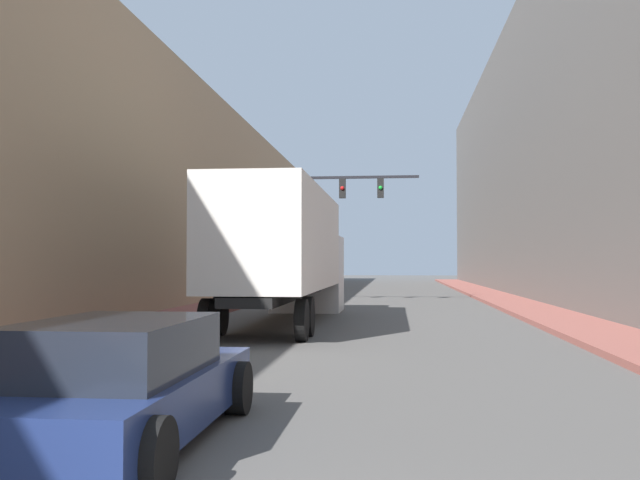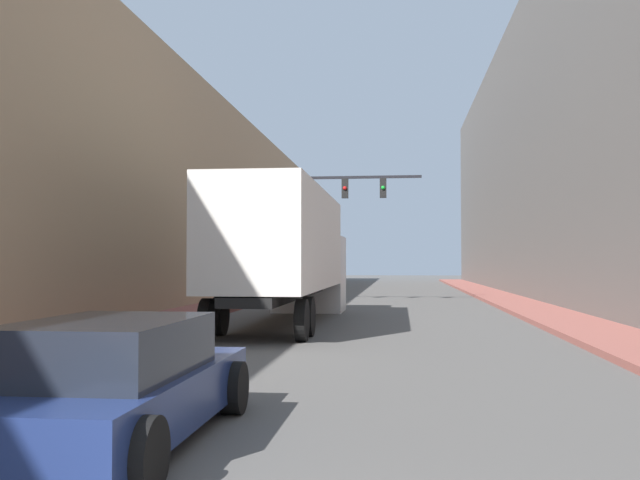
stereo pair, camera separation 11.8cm
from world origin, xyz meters
The scene contains 7 objects.
sidewalk_right centered at (6.13, 30.00, 0.07)m, with size 2.21×80.00×0.15m.
sidewalk_left centered at (-6.13, 30.00, 0.07)m, with size 2.21×80.00×0.15m.
building_right centered at (10.24, 30.00, 7.64)m, with size 6.00×80.00×15.28m.
building_left centered at (-10.24, 30.00, 4.89)m, with size 6.00×80.00×9.78m.
semi_truck centered at (-2.25, 18.94, 2.21)m, with size 2.55×12.77×3.91m.
sedan_car centered at (-1.72, 4.33, 0.61)m, with size 1.97×4.38×1.28m.
traffic_signal_gantry centered at (-2.90, 30.02, 4.38)m, with size 7.12×0.35×6.07m.
Camera 2 is at (1.17, -2.65, 1.85)m, focal length 40.00 mm.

